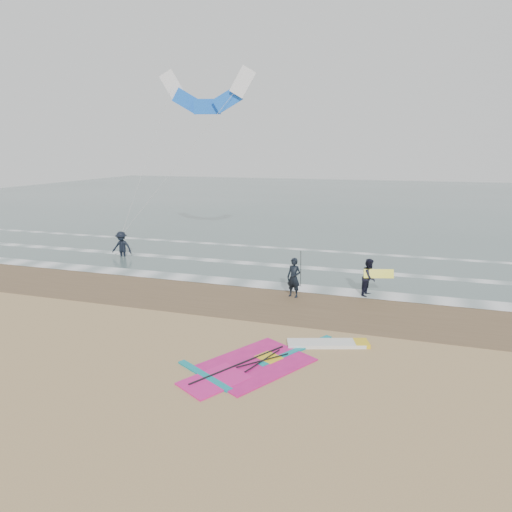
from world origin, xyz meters
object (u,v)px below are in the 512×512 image
(person_walking, at_px, (369,277))
(surf_kite, at_px, (207,95))
(windsurf_rig, at_px, (276,359))
(person_wading, at_px, (121,242))
(person_standing, at_px, (294,278))

(person_walking, relative_size, surf_kite, 0.17)
(windsurf_rig, bearing_deg, person_walking, 73.06)
(windsurf_rig, bearing_deg, person_wading, 139.84)
(person_standing, bearing_deg, person_walking, 37.28)
(surf_kite, bearing_deg, person_standing, -45.42)
(windsurf_rig, bearing_deg, surf_kite, 120.71)
(person_standing, height_order, surf_kite, surf_kite)
(surf_kite, bearing_deg, windsurf_rig, -59.29)
(windsurf_rig, height_order, surf_kite, surf_kite)
(windsurf_rig, xyz_separation_m, person_standing, (-0.88, 6.21, 0.84))
(person_wading, distance_m, surf_kite, 10.04)
(person_walking, xyz_separation_m, surf_kite, (-10.20, 5.97, 8.60))
(person_walking, distance_m, surf_kite, 14.62)
(windsurf_rig, distance_m, person_standing, 6.33)
(person_standing, distance_m, person_walking, 3.36)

